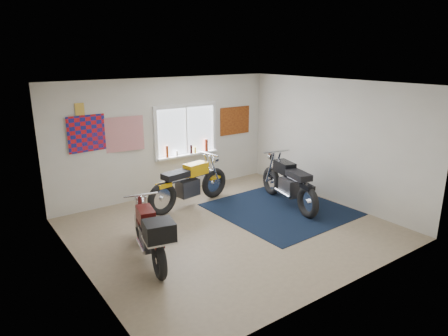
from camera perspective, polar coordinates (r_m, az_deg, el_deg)
ground at (r=7.68m, az=1.03°, el=-8.67°), size 5.50×5.50×0.00m
room_shell at (r=7.14m, az=1.09°, el=3.35°), size 5.50×5.50×5.50m
navy_rug at (r=8.64m, az=8.02°, el=-5.86°), size 2.58×2.68×0.01m
window_assembly at (r=9.49m, az=-5.43°, el=4.84°), size 1.66×0.17×1.26m
oil_bottles at (r=9.55m, az=-4.69°, el=2.83°), size 1.15×0.09×0.30m
flag_display at (r=8.44m, az=-19.94°, el=7.91°), size 1.60×0.10×1.17m
triumph_poster at (r=10.26m, az=1.57°, el=6.78°), size 0.90×0.03×0.70m
yellow_triumph at (r=8.65m, az=-5.00°, el=-2.37°), size 2.16×0.67×1.09m
black_chrome_bike at (r=8.75m, az=9.22°, el=-2.26°), size 0.75×2.14×1.11m
maroon_tourer at (r=6.41m, az=-10.43°, el=-9.28°), size 0.79×1.89×0.96m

